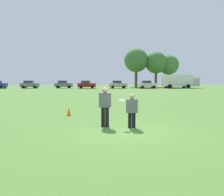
% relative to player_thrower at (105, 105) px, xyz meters
% --- Properties ---
extents(ground_plane, '(165.03, 165.03, 0.00)m').
position_rel_player_thrower_xyz_m(ground_plane, '(0.81, -0.80, -0.97)').
color(ground_plane, '#47702D').
extents(player_thrower, '(0.53, 0.39, 1.71)m').
position_rel_player_thrower_xyz_m(player_thrower, '(0.00, 0.00, 0.00)').
color(player_thrower, black).
rests_on(player_thrower, ground).
extents(player_defender, '(0.48, 0.33, 1.45)m').
position_rel_player_thrower_xyz_m(player_defender, '(1.14, -0.23, -0.16)').
color(player_defender, black).
rests_on(player_defender, ground).
extents(frisbee, '(0.27, 0.27, 0.07)m').
position_rel_player_thrower_xyz_m(frisbee, '(0.73, -0.18, 0.22)').
color(frisbee, white).
extents(traffic_cone, '(0.32, 0.32, 0.48)m').
position_rel_player_thrower_xyz_m(traffic_cone, '(-2.10, 3.15, -0.74)').
color(traffic_cone, '#D8590C').
rests_on(traffic_cone, ground).
extents(parked_car_mid_left, '(4.28, 2.37, 1.82)m').
position_rel_player_thrower_xyz_m(parked_car_mid_left, '(-18.47, 45.05, -0.04)').
color(parked_car_mid_left, slate).
rests_on(parked_car_mid_left, ground).
extents(parked_car_center, '(4.28, 2.37, 1.82)m').
position_rel_player_thrower_xyz_m(parked_car_center, '(-10.52, 45.55, -0.04)').
color(parked_car_center, slate).
rests_on(parked_car_center, ground).
extents(parked_car_mid_right, '(4.28, 2.37, 1.82)m').
position_rel_player_thrower_xyz_m(parked_car_mid_right, '(-4.79, 43.52, -0.04)').
color(parked_car_mid_right, maroon).
rests_on(parked_car_mid_right, ground).
extents(parked_car_near_right, '(4.28, 2.37, 1.82)m').
position_rel_player_thrower_xyz_m(parked_car_near_right, '(2.50, 43.78, -0.04)').
color(parked_car_near_right, '#B7AD99').
rests_on(parked_car_near_right, ground).
extents(parked_car_far_right, '(4.28, 2.37, 1.82)m').
position_rel_player_thrower_xyz_m(parked_car_far_right, '(9.35, 43.33, -0.04)').
color(parked_car_far_right, silver).
rests_on(parked_car_far_right, ground).
extents(box_truck, '(8.61, 3.28, 3.18)m').
position_rel_player_thrower_xyz_m(box_truck, '(17.47, 44.83, 0.79)').
color(box_truck, white).
rests_on(box_truck, ground).
extents(tree_west_maple, '(6.45, 6.45, 10.49)m').
position_rel_player_thrower_xyz_m(tree_west_maple, '(7.86, 52.36, 6.25)').
color(tree_west_maple, brown).
rests_on(tree_west_maple, ground).
extents(tree_center_elm, '(5.91, 5.91, 9.60)m').
position_rel_player_thrower_xyz_m(tree_center_elm, '(13.25, 52.24, 5.64)').
color(tree_center_elm, brown).
rests_on(tree_center_elm, ground).
extents(tree_east_birch, '(5.42, 5.42, 8.80)m').
position_rel_player_thrower_xyz_m(tree_east_birch, '(16.93, 53.10, 5.09)').
color(tree_east_birch, brown).
rests_on(tree_east_birch, ground).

